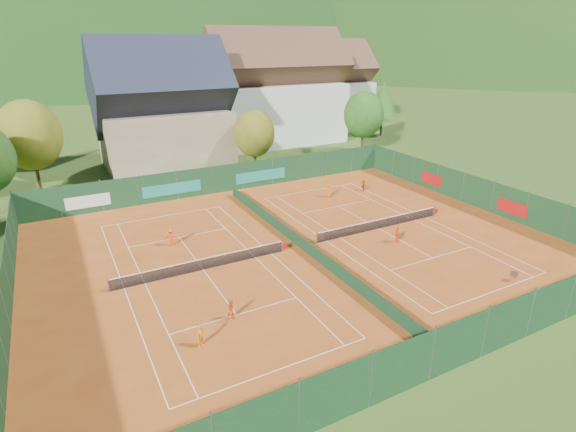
{
  "coord_description": "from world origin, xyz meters",
  "views": [
    {
      "loc": [
        -16.07,
        -28.14,
        15.59
      ],
      "look_at": [
        0.0,
        2.0,
        2.0
      ],
      "focal_mm": 28.0,
      "sensor_mm": 36.0,
      "label": 1
    }
  ],
  "objects_px": {
    "hotel_block_b": "(324,90)",
    "player_left_far": "(171,237)",
    "player_left_mid": "(231,310)",
    "player_right_far_a": "(329,191)",
    "chalet": "(163,114)",
    "player_left_near": "(201,336)",
    "ball_hopper": "(515,274)",
    "hotel_block_a": "(276,95)",
    "player_right_near": "(397,234)",
    "player_right_far_b": "(363,185)"
  },
  "relations": [
    {
      "from": "hotel_block_b",
      "to": "hotel_block_a",
      "type": "bearing_deg",
      "value": -150.26
    },
    {
      "from": "player_left_near",
      "to": "player_right_far_a",
      "type": "relative_size",
      "value": 0.96
    },
    {
      "from": "player_right_far_b",
      "to": "hotel_block_a",
      "type": "bearing_deg",
      "value": -138.48
    },
    {
      "from": "player_left_mid",
      "to": "player_left_far",
      "type": "height_order",
      "value": "player_left_far"
    },
    {
      "from": "hotel_block_a",
      "to": "player_right_far_b",
      "type": "xyz_separation_m",
      "value": [
        -2.86,
        -26.82,
        -6.76
      ]
    },
    {
      "from": "hotel_block_a",
      "to": "ball_hopper",
      "type": "distance_m",
      "value": 48.37
    },
    {
      "from": "player_left_mid",
      "to": "player_right_far_a",
      "type": "bearing_deg",
      "value": 46.37
    },
    {
      "from": "player_left_mid",
      "to": "player_right_far_b",
      "type": "distance_m",
      "value": 26.81
    },
    {
      "from": "ball_hopper",
      "to": "player_left_far",
      "type": "bearing_deg",
      "value": 139.08
    },
    {
      "from": "chalet",
      "to": "player_right_far_a",
      "type": "relative_size",
      "value": 11.4
    },
    {
      "from": "player_left_far",
      "to": "hotel_block_b",
      "type": "bearing_deg",
      "value": -109.95
    },
    {
      "from": "hotel_block_b",
      "to": "player_left_mid",
      "type": "height_order",
      "value": "hotel_block_b"
    },
    {
      "from": "hotel_block_a",
      "to": "player_left_near",
      "type": "distance_m",
      "value": 52.17
    },
    {
      "from": "hotel_block_b",
      "to": "player_right_near",
      "type": "relative_size",
      "value": 12.08
    },
    {
      "from": "ball_hopper",
      "to": "player_right_near",
      "type": "bearing_deg",
      "value": 108.68
    },
    {
      "from": "ball_hopper",
      "to": "player_left_near",
      "type": "height_order",
      "value": "player_left_near"
    },
    {
      "from": "hotel_block_a",
      "to": "player_left_mid",
      "type": "height_order",
      "value": "hotel_block_a"
    },
    {
      "from": "chalet",
      "to": "ball_hopper",
      "type": "bearing_deg",
      "value": -72.16
    },
    {
      "from": "chalet",
      "to": "player_left_near",
      "type": "distance_m",
      "value": 39.49
    },
    {
      "from": "player_left_far",
      "to": "player_right_near",
      "type": "relative_size",
      "value": 1.05
    },
    {
      "from": "hotel_block_a",
      "to": "player_left_near",
      "type": "bearing_deg",
      "value": -121.2
    },
    {
      "from": "chalet",
      "to": "player_left_far",
      "type": "xyz_separation_m",
      "value": [
        -5.94,
        -24.81,
        -5.87
      ]
    },
    {
      "from": "player_left_far",
      "to": "player_right_near",
      "type": "distance_m",
      "value": 18.29
    },
    {
      "from": "ball_hopper",
      "to": "hotel_block_a",
      "type": "bearing_deg",
      "value": 83.25
    },
    {
      "from": "player_right_far_b",
      "to": "chalet",
      "type": "bearing_deg",
      "value": -94.6
    },
    {
      "from": "player_left_near",
      "to": "player_right_far_b",
      "type": "bearing_deg",
      "value": 3.02
    },
    {
      "from": "ball_hopper",
      "to": "player_right_far_a",
      "type": "distance_m",
      "value": 20.81
    },
    {
      "from": "player_left_mid",
      "to": "player_right_near",
      "type": "distance_m",
      "value": 16.34
    },
    {
      "from": "ball_hopper",
      "to": "player_left_mid",
      "type": "distance_m",
      "value": 19.41
    },
    {
      "from": "hotel_block_a",
      "to": "player_left_mid",
      "type": "bearing_deg",
      "value": -119.76
    },
    {
      "from": "hotel_block_b",
      "to": "player_right_far_b",
      "type": "relative_size",
      "value": 13.91
    },
    {
      "from": "hotel_block_b",
      "to": "player_right_far_a",
      "type": "xyz_separation_m",
      "value": [
        -21.29,
        -34.81,
        -5.91
      ]
    },
    {
      "from": "player_left_far",
      "to": "player_right_far_a",
      "type": "relative_size",
      "value": 1.06
    },
    {
      "from": "player_left_near",
      "to": "ball_hopper",
      "type": "bearing_deg",
      "value": -41.91
    },
    {
      "from": "player_right_far_b",
      "to": "hotel_block_b",
      "type": "bearing_deg",
      "value": -158.23
    },
    {
      "from": "hotel_block_a",
      "to": "hotel_block_b",
      "type": "xyz_separation_m",
      "value": [
        14.0,
        8.0,
        -0.76
      ]
    },
    {
      "from": "chalet",
      "to": "ball_hopper",
      "type": "relative_size",
      "value": 20.25
    },
    {
      "from": "chalet",
      "to": "player_right_far_a",
      "type": "height_order",
      "value": "chalet"
    },
    {
      "from": "ball_hopper",
      "to": "player_left_mid",
      "type": "relative_size",
      "value": 0.6
    },
    {
      "from": "player_right_far_a",
      "to": "chalet",
      "type": "bearing_deg",
      "value": -81.02
    },
    {
      "from": "player_left_far",
      "to": "player_right_near",
      "type": "xyz_separation_m",
      "value": [
        16.4,
        -8.11,
        -0.04
      ]
    },
    {
      "from": "ball_hopper",
      "to": "player_right_far_a",
      "type": "relative_size",
      "value": 0.56
    },
    {
      "from": "hotel_block_b",
      "to": "player_left_far",
      "type": "relative_size",
      "value": 11.49
    },
    {
      "from": "player_left_mid",
      "to": "player_right_far_a",
      "type": "distance_m",
      "value": 23.39
    },
    {
      "from": "player_right_near",
      "to": "ball_hopper",
      "type": "bearing_deg",
      "value": -134.3
    },
    {
      "from": "hotel_block_a",
      "to": "player_right_near",
      "type": "bearing_deg",
      "value": -102.38
    },
    {
      "from": "chalet",
      "to": "player_right_far_a",
      "type": "bearing_deg",
      "value": -60.64
    },
    {
      "from": "player_left_near",
      "to": "player_right_near",
      "type": "distance_m",
      "value": 19.02
    },
    {
      "from": "hotel_block_a",
      "to": "player_left_far",
      "type": "distance_m",
      "value": 40.19
    },
    {
      "from": "player_left_mid",
      "to": "player_right_far_a",
      "type": "height_order",
      "value": "player_right_far_a"
    }
  ]
}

